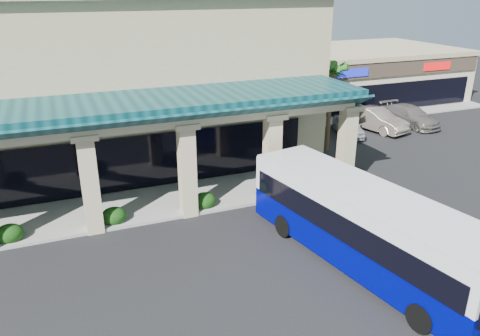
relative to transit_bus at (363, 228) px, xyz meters
name	(u,v)px	position (x,y,z in m)	size (l,w,h in m)	color
ground	(291,254)	(-2.24, 1.70, -1.66)	(110.00, 110.00, 0.00)	black
main_building	(59,72)	(-10.24, 17.70, 4.01)	(30.80, 14.80, 11.35)	tan
arcade	(74,164)	(-10.24, 8.50, 1.19)	(30.00, 6.20, 5.70)	#093239
strip_mall	(341,74)	(15.76, 25.70, 0.79)	(22.50, 12.50, 4.90)	beige
palm_0	(330,103)	(6.26, 12.70, 1.64)	(2.40, 2.40, 6.60)	#215616
palm_1	(319,99)	(7.26, 15.70, 1.24)	(2.40, 2.40, 5.80)	#215616
broadleaf_tree	(265,94)	(5.26, 20.70, 0.74)	(2.60, 2.60, 4.81)	#10330B
transit_bus	(363,228)	(0.00, 0.00, 0.00)	(2.77, 11.90, 3.32)	#00037A
pedestrian	(401,212)	(3.31, 1.63, -0.68)	(0.72, 0.47, 1.97)	#3C3D57
car_silver	(348,126)	(9.68, 15.19, -0.95)	(1.69, 4.20, 1.43)	silver
car_white	(375,119)	(12.34, 15.45, -0.79)	(1.84, 5.29, 1.74)	gray
car_red	(410,116)	(15.79, 15.56, -0.88)	(2.20, 5.42, 1.57)	slate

